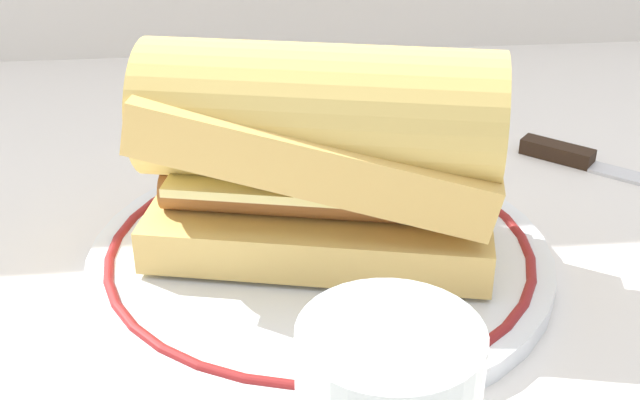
{
  "coord_description": "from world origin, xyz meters",
  "views": [
    {
      "loc": [
        -0.03,
        -0.43,
        0.28
      ],
      "look_at": [
        0.01,
        -0.01,
        0.04
      ],
      "focal_mm": 47.15,
      "sensor_mm": 36.0,
      "label": 1
    }
  ],
  "objects": [
    {
      "name": "plate",
      "position": [
        0.01,
        -0.01,
        0.01
      ],
      "size": [
        0.28,
        0.28,
        0.01
      ],
      "color": "white",
      "rests_on": "ground_plane"
    },
    {
      "name": "sausage_sandwich",
      "position": [
        0.01,
        -0.01,
        0.08
      ],
      "size": [
        0.22,
        0.13,
        0.12
      ],
      "rotation": [
        0.0,
        0.0,
        -0.23
      ],
      "color": "#E0B860",
      "rests_on": "plate"
    },
    {
      "name": "ground_plane",
      "position": [
        0.0,
        0.0,
        0.0
      ],
      "size": [
        1.5,
        1.5,
        0.0
      ],
      "primitive_type": "plane",
      "color": "silver"
    },
    {
      "name": "butter_knife",
      "position": [
        0.23,
        0.11,
        0.0
      ],
      "size": [
        0.11,
        0.1,
        0.01
      ],
      "color": "silver",
      "rests_on": "ground_plane"
    }
  ]
}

